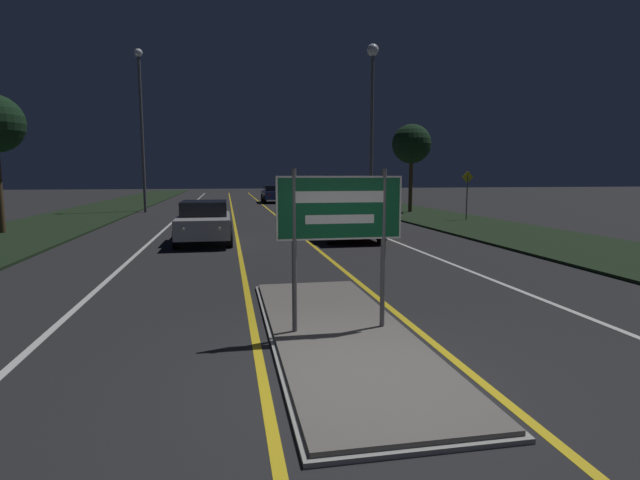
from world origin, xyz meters
The scene contains 19 objects.
ground_plane centered at (0.00, 0.00, 0.00)m, with size 160.00×160.00×0.00m, color #232326.
median_island centered at (0.00, 1.71, 0.04)m, with size 2.04×6.41×0.10m.
verge_left centered at (-9.50, 20.00, 0.04)m, with size 5.00×100.00×0.08m.
verge_right centered at (9.50, 20.00, 0.04)m, with size 5.00×100.00×0.08m.
centre_line_yellow_left centered at (-1.21, 25.00, 0.00)m, with size 0.12×70.00×0.01m.
centre_line_yellow_right centered at (1.21, 25.00, 0.00)m, with size 0.12×70.00×0.01m.
lane_line_white_left centered at (-4.20, 25.00, 0.00)m, with size 0.12×70.00×0.01m.
lane_line_white_right centered at (4.20, 25.00, 0.00)m, with size 0.12×70.00×0.01m.
edge_line_white_left centered at (-7.20, 25.00, 0.00)m, with size 0.10×70.00×0.01m.
edge_line_white_right centered at (7.20, 25.00, 0.00)m, with size 0.10×70.00×0.01m.
highway_sign centered at (0.00, 1.71, 1.73)m, with size 1.80×0.07×2.30m.
streetlight_left_far centered at (-6.51, 27.24, 6.05)m, with size 0.49×0.49×9.78m.
streetlight_right_near centered at (6.16, 21.03, 6.42)m, with size 0.63×0.63×9.11m.
car_receding_0 centered at (2.73, 12.43, 0.73)m, with size 2.03×4.31×1.37m.
car_receding_1 centered at (5.59, 25.81, 0.73)m, with size 1.85×4.35×1.36m.
car_receding_2 centered at (2.32, 36.51, 0.76)m, with size 1.89×4.44×1.43m.
car_approaching_0 centered at (-2.32, 12.29, 0.74)m, with size 1.85×4.07×1.42m.
warning_sign centered at (10.26, 18.04, 1.54)m, with size 0.60×0.06×2.42m.
roadside_palm_right centered at (9.43, 23.66, 4.12)m, with size 2.34×2.34×5.24m.
Camera 1 is at (-1.57, -5.13, 2.32)m, focal length 28.00 mm.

